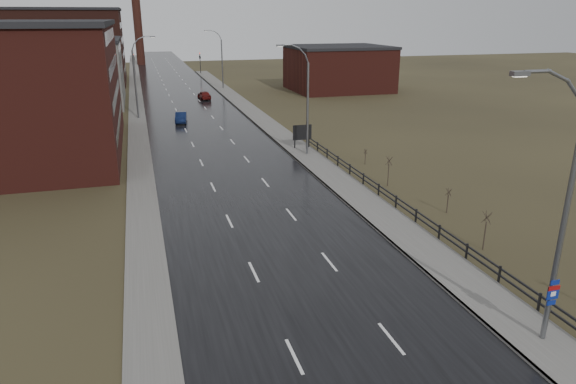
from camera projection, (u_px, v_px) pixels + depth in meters
road at (197, 118)px, 73.53m from camera, size 14.00×300.00×0.06m
sidewalk_right at (308, 157)px, 53.07m from camera, size 3.20×180.00×0.18m
curb_right at (294, 158)px, 52.67m from camera, size 0.16×180.00×0.18m
sidewalk_left at (137, 121)px, 71.36m from camera, size 2.40×260.00×0.12m
warehouse_near at (2, 90)px, 52.19m from camera, size 22.44×28.56×13.50m
warehouse_mid at (71, 72)px, 83.43m from camera, size 16.32×20.40×10.50m
warehouse_far at (59, 47)px, 108.54m from camera, size 26.52×24.48×15.50m
building_right at (338, 68)px, 100.12m from camera, size 18.36×16.32×8.50m
smokestack at (137, 10)px, 148.65m from camera, size 2.70×2.70×30.70m
streetlight_main at (559, 217)px, 21.13m from camera, size 3.91×0.29×12.11m
streetlight_right_mid at (305, 100)px, 52.08m from camera, size 3.36×0.28×11.35m
streetlight_left at (137, 77)px, 71.43m from camera, size 3.36×0.28×11.35m
streetlight_right_far at (221, 59)px, 101.12m from camera, size 3.36×0.28×11.35m
guardrail at (400, 203)px, 38.16m from camera, size 0.10×53.05×1.10m
shrub_c at (485, 230)px, 31.82m from camera, size 0.60×0.63×2.55m
shrub_d at (448, 200)px, 37.91m from camera, size 0.46×0.49×1.93m
shrub_e at (389, 170)px, 43.89m from camera, size 0.62×0.65×2.63m
shrub_f at (365, 156)px, 50.51m from camera, size 0.38×0.40×1.56m
billboard at (302, 133)px, 56.02m from camera, size 2.13×0.17×2.71m
traffic_light_left at (134, 56)px, 124.42m from camera, size 0.58×2.73×5.30m
traffic_light_right at (200, 55)px, 128.64m from camera, size 0.58×2.73×5.30m
car_near at (181, 118)px, 70.25m from camera, size 1.99×4.34×1.38m
car_far at (204, 95)px, 89.69m from camera, size 2.13×4.53×1.50m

